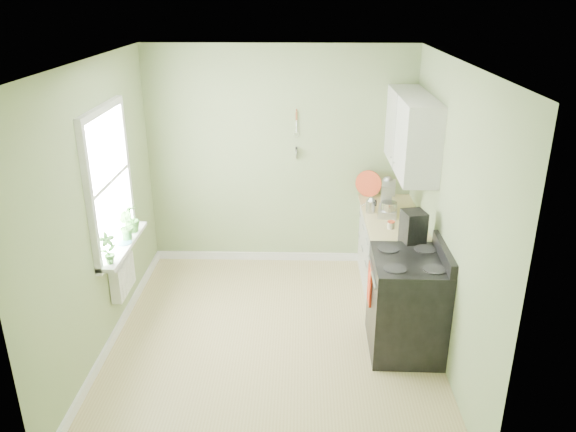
{
  "coord_description": "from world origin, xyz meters",
  "views": [
    {
      "loc": [
        0.27,
        -4.75,
        3.24
      ],
      "look_at": [
        0.13,
        0.55,
        1.11
      ],
      "focal_mm": 35.0,
      "sensor_mm": 36.0,
      "label": 1
    }
  ],
  "objects_px": {
    "stand_mixer": "(388,200)",
    "stove": "(407,304)",
    "coffee_maker": "(413,230)",
    "kettle": "(371,205)"
  },
  "relations": [
    {
      "from": "stove",
      "to": "stand_mixer",
      "type": "bearing_deg",
      "value": 92.15
    },
    {
      "from": "stand_mixer",
      "to": "coffee_maker",
      "type": "bearing_deg",
      "value": -81.38
    },
    {
      "from": "stove",
      "to": "coffee_maker",
      "type": "relative_size",
      "value": 3.04
    },
    {
      "from": "coffee_maker",
      "to": "stove",
      "type": "bearing_deg",
      "value": -101.01
    },
    {
      "from": "kettle",
      "to": "coffee_maker",
      "type": "relative_size",
      "value": 0.5
    },
    {
      "from": "kettle",
      "to": "stand_mixer",
      "type": "bearing_deg",
      "value": -16.32
    },
    {
      "from": "stand_mixer",
      "to": "stove",
      "type": "bearing_deg",
      "value": -87.85
    },
    {
      "from": "stove",
      "to": "kettle",
      "type": "xyz_separation_m",
      "value": [
        -0.23,
        1.29,
        0.51
      ]
    },
    {
      "from": "stove",
      "to": "coffee_maker",
      "type": "bearing_deg",
      "value": 78.99
    },
    {
      "from": "stove",
      "to": "kettle",
      "type": "relative_size",
      "value": 6.07
    }
  ]
}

